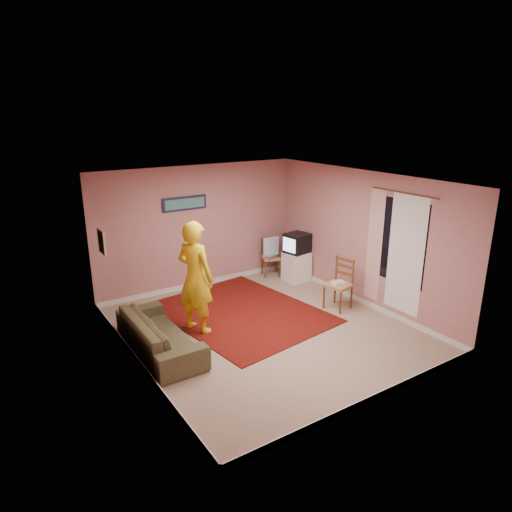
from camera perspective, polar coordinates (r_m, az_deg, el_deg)
ground at (r=8.06m, az=1.08°, el=-9.12°), size 5.00×5.00×0.00m
wall_back at (r=9.66m, az=-7.21°, el=3.55°), size 4.50×0.02×2.60m
wall_front at (r=5.81m, az=15.19°, el=-6.70°), size 4.50×0.02×2.60m
wall_left at (r=6.64m, az=-15.19°, el=-3.56°), size 0.02×5.00×2.60m
wall_right at (r=8.97m, az=13.14°, el=2.13°), size 0.02×5.00×2.60m
ceiling at (r=7.27m, az=1.20°, el=9.49°), size 4.50×5.00×0.02m
baseboard_back at (r=10.02m, az=-6.91°, el=-3.40°), size 4.50×0.02×0.10m
baseboard_front at (r=6.42m, az=14.19°, el=-16.90°), size 4.50×0.02×0.10m
baseboard_left at (r=7.18m, az=-14.30°, el=-12.89°), size 0.02×5.00×0.10m
baseboard_right at (r=9.37m, az=12.57°, el=-5.26°), size 0.02×5.00×0.10m
window at (r=8.36m, az=17.58°, el=1.68°), size 0.01×1.10×1.50m
curtain_sheer at (r=8.31m, az=18.18°, el=0.10°), size 0.01×0.75×2.10m
curtain_floral at (r=8.73m, az=14.59°, el=1.25°), size 0.01×0.35×2.10m
curtain_rod at (r=8.14m, az=17.95°, el=7.53°), size 0.02×1.40×0.02m
picture_back at (r=9.38m, az=-8.91°, el=6.51°), size 0.95×0.04×0.28m
picture_left at (r=8.05m, az=-18.71°, el=1.71°), size 0.04×0.38×0.42m
area_rug at (r=8.67m, az=-1.82°, el=-7.06°), size 2.85×3.38×0.02m
tv_cabinet at (r=10.21m, az=5.06°, el=-1.28°), size 0.51×0.47×0.65m
crt_tv at (r=10.05m, az=5.13°, el=1.62°), size 0.56×0.52×0.43m
chair_a at (r=10.42m, az=1.88°, el=0.33°), size 0.49×0.48×0.47m
dvd_player at (r=10.44m, az=1.87°, el=0.05°), size 0.42×0.34×0.06m
blue_throw at (r=10.37m, az=1.89°, el=1.23°), size 0.40×0.05×0.42m
chair_b at (r=8.78m, az=10.30°, el=-2.85°), size 0.51×0.52×0.53m
game_console at (r=8.80m, az=10.27°, el=-3.30°), size 0.26×0.21×0.05m
sofa at (r=7.43m, az=-11.97°, el=-9.45°), size 0.79×2.01×0.59m
person at (r=7.71m, az=-7.57°, el=-2.66°), size 0.72×0.84×1.95m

